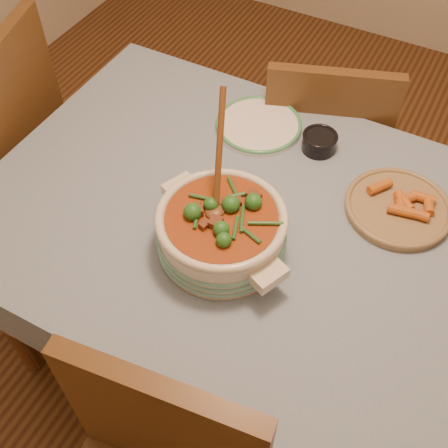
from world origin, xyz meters
The scene contains 8 objects.
floor centered at (0.00, 0.00, 0.00)m, with size 4.50×4.50×0.00m, color #3F2112.
dining_table centered at (0.00, 0.00, 0.66)m, with size 1.68×1.08×0.76m.
stew_casserole centered at (-0.10, -0.13, 0.84)m, with size 0.42×0.42×0.39m.
white_plate centered at (-0.22, 0.34, 0.77)m, with size 0.36×0.36×0.02m.
condiment_bowl centered at (-0.02, 0.34, 0.79)m, with size 0.13×0.13×0.06m.
fried_plate centered at (0.27, 0.21, 0.78)m, with size 0.29×0.29×0.05m.
chair_far centered at (-0.09, 0.63, 0.52)m, with size 0.54×0.54×0.91m.
chair_left centered at (-1.07, 0.03, 0.57)m, with size 0.58×0.58×1.00m.
Camera 1 is at (0.32, -0.90, 1.94)m, focal length 45.00 mm.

